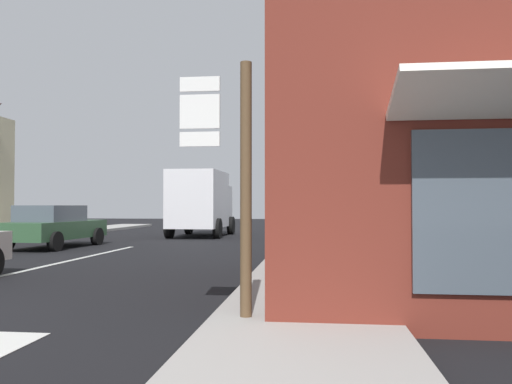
{
  "coord_description": "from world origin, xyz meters",
  "views": [
    {
      "loc": [
        6.47,
        -5.45,
        1.46
      ],
      "look_at": [
        4.51,
        11.28,
        1.91
      ],
      "focal_mm": 35.84,
      "sensor_mm": 36.0,
      "label": 1
    }
  ],
  "objects": [
    {
      "name": "route_sign_post",
      "position": [
        5.64,
        0.64,
        1.91
      ],
      "size": [
        1.66,
        0.14,
        3.2
      ],
      "color": "brown",
      "rests_on": "ground"
    },
    {
      "name": "ground_plane",
      "position": [
        0.0,
        10.0,
        0.0
      ],
      "size": [
        80.0,
        80.0,
        0.0
      ],
      "primitive_type": "plane",
      "color": "black"
    },
    {
      "name": "lane_centre_stripe",
      "position": [
        0.0,
        6.0,
        0.01
      ],
      "size": [
        0.16,
        12.0,
        0.01
      ],
      "primitive_type": "cube",
      "color": "silver",
      "rests_on": "ground"
    },
    {
      "name": "traffic_light_near_right",
      "position": [
        5.51,
        11.91,
        2.49
      ],
      "size": [
        0.3,
        0.49,
        3.36
      ],
      "color": "#47474C",
      "rests_on": "ground"
    },
    {
      "name": "delivery_truck",
      "position": [
        1.05,
        18.31,
        1.65
      ],
      "size": [
        2.52,
        5.02,
        3.05
      ],
      "color": "silver",
      "rests_on": "ground"
    },
    {
      "name": "sidewalk_right",
      "position": [
        6.33,
        8.0,
        0.07
      ],
      "size": [
        2.24,
        44.0,
        0.14
      ],
      "primitive_type": "cube",
      "color": "#9E9B96",
      "rests_on": "ground"
    },
    {
      "name": "traffic_light_far_right",
      "position": [
        5.51,
        18.26,
        2.58
      ],
      "size": [
        0.3,
        0.49,
        3.48
      ],
      "color": "#47474C",
      "rests_on": "ground"
    },
    {
      "name": "sedan_far",
      "position": [
        -2.57,
        11.35,
        0.76
      ],
      "size": [
        2.21,
        4.32,
        1.47
      ],
      "color": "#2D5133",
      "rests_on": "ground"
    }
  ]
}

